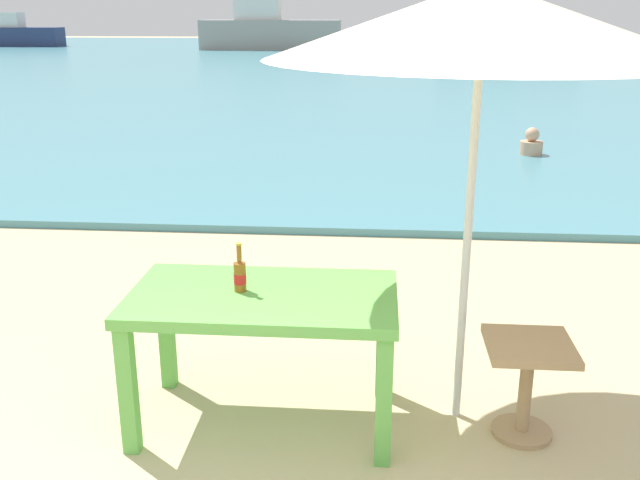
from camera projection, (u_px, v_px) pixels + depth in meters
The scene contains 9 objects.
sea_water at pixel (375, 61), 30.87m from camera, with size 120.00×50.00×0.08m, color teal.
picnic_table_green at pixel (263, 312), 3.76m from camera, with size 1.40×0.80×0.76m.
beer_bottle_amber at pixel (240, 274), 3.73m from camera, with size 0.07×0.07×0.26m.
patio_umbrella at pixel (482, 21), 3.37m from camera, with size 2.10×2.10×2.30m.
side_table_wood at pixel (527, 375), 3.73m from camera, with size 0.44×0.44×0.54m.
swimmer_person at pixel (531, 144), 10.77m from camera, with size 0.34×0.34×0.41m.
boat_sailboat at pixel (269, 31), 39.11m from camera, with size 7.60×2.07×2.76m.
boat_fishing_trawler at pixel (506, 38), 32.41m from camera, with size 6.47×1.77×2.35m.
boat_tanker at pixel (16, 34), 42.59m from camera, with size 5.33×1.45×1.94m.
Camera 1 is at (0.21, -1.84, 2.17)m, focal length 40.14 mm.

